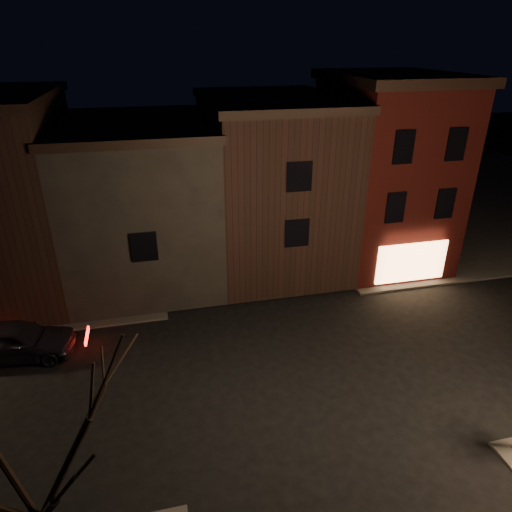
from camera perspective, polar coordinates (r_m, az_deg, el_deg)
The scene contains 7 objects.
ground at distance 19.24m, azimuth 5.40°, elevation -14.08°, with size 120.00×120.00×0.00m, color black.
sidewalk_far_right at distance 43.92m, azimuth 22.60°, elevation 7.50°, with size 30.00×30.00×0.12m, color #2D2B28.
corner_building at distance 27.68m, azimuth 15.80°, elevation 10.31°, with size 6.50×8.50×10.50m.
row_building_a at distance 26.38m, azimuth 1.87°, elevation 9.25°, with size 7.30×10.30×9.40m.
row_building_b at distance 25.72m, azimuth -14.08°, elevation 6.89°, with size 7.80×10.30×8.40m.
bare_tree_left at distance 10.18m, azimuth -27.80°, elevation -20.12°, with size 5.60×5.60×7.50m.
parked_car_a at distance 21.87m, azimuth -27.95°, elevation -9.33°, with size 1.93×4.79×1.63m, color black.
Camera 1 is at (-5.03, -13.96, 12.25)m, focal length 32.00 mm.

